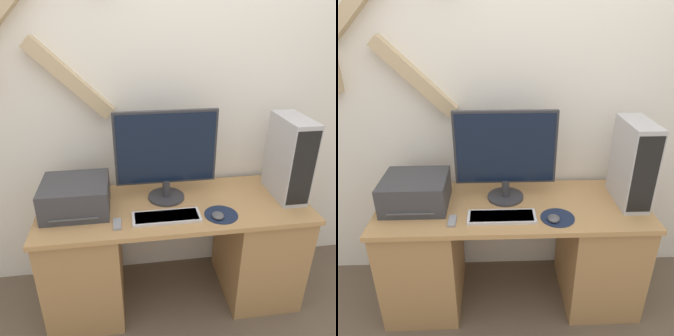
{
  "view_description": "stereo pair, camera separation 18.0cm",
  "coord_description": "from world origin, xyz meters",
  "views": [
    {
      "loc": [
        -0.29,
        -1.41,
        1.83
      ],
      "look_at": [
        -0.04,
        0.31,
        1.0
      ],
      "focal_mm": 35.0,
      "sensor_mm": 36.0,
      "label": 1
    },
    {
      "loc": [
        -0.11,
        -1.43,
        1.83
      ],
      "look_at": [
        -0.04,
        0.31,
        1.0
      ],
      "focal_mm": 35.0,
      "sensor_mm": 36.0,
      "label": 2
    }
  ],
  "objects": [
    {
      "name": "ground_plane",
      "position": [
        0.0,
        0.0,
        0.0
      ],
      "size": [
        12.0,
        12.0,
        0.0
      ],
      "primitive_type": "plane",
      "color": "brown"
    },
    {
      "name": "wall_back",
      "position": [
        -0.02,
        0.67,
        1.37
      ],
      "size": [
        6.4,
        0.13,
        2.8
      ],
      "color": "white",
      "rests_on": "ground_plane"
    },
    {
      "name": "desk",
      "position": [
        0.0,
        0.31,
        0.39
      ],
      "size": [
        1.66,
        0.61,
        0.75
      ],
      "color": "tan",
      "rests_on": "ground_plane"
    },
    {
      "name": "monitor",
      "position": [
        -0.04,
        0.39,
        1.06
      ],
      "size": [
        0.62,
        0.23,
        0.57
      ],
      "color": "#333338",
      "rests_on": "desk"
    },
    {
      "name": "keyboard",
      "position": [
        -0.07,
        0.16,
        0.76
      ],
      "size": [
        0.4,
        0.14,
        0.02
      ],
      "color": "silver",
      "rests_on": "desk"
    },
    {
      "name": "mousepad",
      "position": [
        0.25,
        0.15,
        0.75
      ],
      "size": [
        0.2,
        0.2,
        0.0
      ],
      "color": "#19233D",
      "rests_on": "desk"
    },
    {
      "name": "mouse",
      "position": [
        0.22,
        0.12,
        0.77
      ],
      "size": [
        0.07,
        0.08,
        0.03
      ],
      "color": "#4C4C51",
      "rests_on": "mousepad"
    },
    {
      "name": "computer_tower",
      "position": [
        0.72,
        0.33,
        1.01
      ],
      "size": [
        0.16,
        0.35,
        0.52
      ],
      "color": "#B2B2B7",
      "rests_on": "desk"
    },
    {
      "name": "printer",
      "position": [
        -0.59,
        0.33,
        0.84
      ],
      "size": [
        0.39,
        0.35,
        0.18
      ],
      "color": "#38383D",
      "rests_on": "desk"
    },
    {
      "name": "remote_control",
      "position": [
        -0.35,
        0.13,
        0.76
      ],
      "size": [
        0.04,
        0.1,
        0.02
      ],
      "color": "gray",
      "rests_on": "desk"
    }
  ]
}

